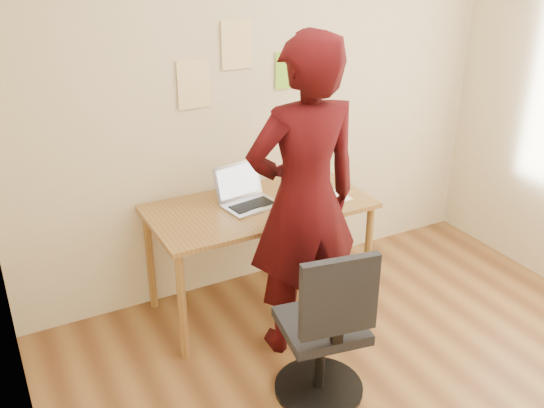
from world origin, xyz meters
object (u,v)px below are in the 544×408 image
desk (260,217)px  phone (316,205)px  laptop (246,196)px  office_chair (325,337)px  person (304,201)px

desk → phone: bearing=-30.4°
laptop → office_chair: size_ratio=0.40×
person → office_chair: bearing=76.5°
desk → office_chair: (-0.11, -0.97, -0.25)m
phone → person: bearing=-161.5°
desk → phone: size_ratio=11.31×
desk → phone: 0.37m
office_chair → person: (0.15, 0.50, 0.54)m
laptop → desk: bearing=-44.5°
desk → person: bearing=-84.6°
phone → person: size_ratio=0.07×
laptop → person: (0.11, -0.52, 0.15)m
desk → laptop: 0.16m
desk → laptop: laptop is taller
office_chair → person: 0.75m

